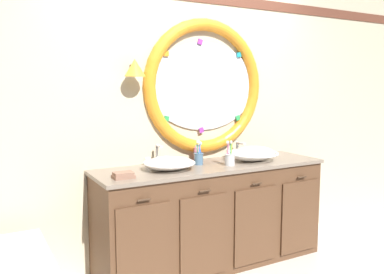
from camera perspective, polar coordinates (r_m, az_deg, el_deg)
name	(u,v)px	position (r m, az deg, el deg)	size (l,w,h in m)	color
back_wall_assembly	(188,110)	(3.66, -0.54, 3.85)	(6.40, 0.26, 2.60)	beige
vanity_counter	(212,214)	(3.57, 2.77, -10.80)	(2.03, 0.62, 0.88)	brown
sink_basin_left	(169,163)	(3.23, -3.21, -3.69)	(0.42, 0.42, 0.11)	white
sink_basin_right	(253,154)	(3.66, 8.57, -2.32)	(0.46, 0.46, 0.13)	white
faucet_set_left	(157,157)	(3.44, -4.91, -2.84)	(0.22, 0.12, 0.18)	silver
faucet_set_right	(238,151)	(3.85, 6.47, -1.91)	(0.24, 0.14, 0.15)	silver
toothbrush_holder_left	(199,158)	(3.45, 0.94, -2.95)	(0.08, 0.08, 0.21)	slate
toothbrush_holder_right	(230,159)	(3.42, 5.33, -3.05)	(0.09, 0.09, 0.21)	silver
soap_dispenser	(197,154)	(3.61, 0.74, -2.35)	(0.06, 0.07, 0.15)	pink
folded_hand_towel	(123,175)	(2.98, -9.66, -5.34)	(0.15, 0.11, 0.05)	#936B56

